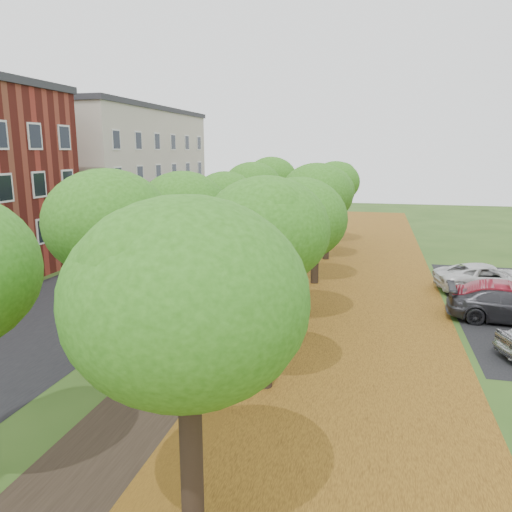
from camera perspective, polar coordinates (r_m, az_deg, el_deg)
The scene contains 10 objects.
street_asphalt at distance 26.58m, azimuth -16.35°, elevation -3.29°, with size 8.00×70.00×0.01m, color black.
footpath at distance 23.84m, azimuth -0.42°, elevation -4.53°, with size 3.20×70.00×0.01m, color black.
leaf_verge at distance 23.21m, azimuth 11.71°, elevation -5.24°, with size 7.50×70.00×0.01m, color #94621B.
tree_row_west at distance 23.61m, azimuth -5.65°, elevation 5.90°, with size 3.69×33.69×5.90m.
tree_row_east at distance 22.52m, azimuth 6.03°, elevation 5.60°, with size 3.69×33.69×5.90m.
building_cream at distance 46.07m, azimuth -16.04°, elevation 9.56°, with size 10.30×20.30×10.40m.
bench at distance 16.95m, azimuth -3.11°, elevation -9.81°, with size 1.29×2.04×0.93m.
car_red at distance 22.75m, azimuth 27.03°, elevation -4.74°, with size 1.58×4.53×1.49m, color maroon.
car_grey at distance 22.57m, azimuth 27.14°, elevation -4.97°, with size 1.99×4.90×1.42m, color #2E2E33.
car_white at distance 26.75m, azimuth 24.96°, elevation -2.33°, with size 2.27×4.93×1.37m, color silver.
Camera 1 is at (5.45, -7.20, 6.77)m, focal length 35.00 mm.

